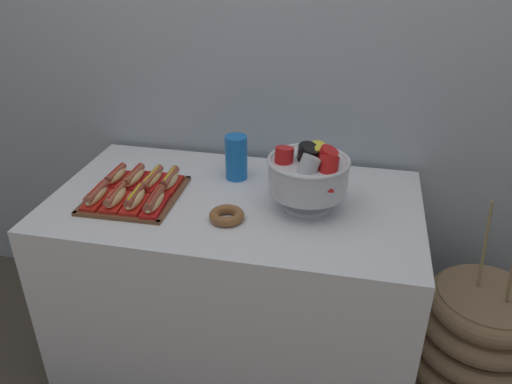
# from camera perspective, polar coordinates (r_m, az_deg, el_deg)

# --- Properties ---
(ground_plane) EXTENTS (10.00, 10.00, 0.00)m
(ground_plane) POSITION_cam_1_polar(r_m,az_deg,el_deg) (2.41, -2.03, -17.33)
(ground_plane) COLOR #4C4238
(back_wall) EXTENTS (6.00, 0.10, 2.60)m
(back_wall) POSITION_cam_1_polar(r_m,az_deg,el_deg) (2.18, 0.50, 17.20)
(back_wall) COLOR #9EA8B2
(back_wall) RESTS_ON ground_plane
(buffet_table) EXTENTS (1.39, 0.78, 0.79)m
(buffet_table) POSITION_cam_1_polar(r_m,az_deg,el_deg) (2.13, -2.22, -9.56)
(buffet_table) COLOR silver
(buffet_table) RESTS_ON ground_plane
(floor_vase) EXTENTS (0.53, 0.53, 0.99)m
(floor_vase) POSITION_cam_1_polar(r_m,az_deg,el_deg) (2.30, 23.46, -15.14)
(floor_vase) COLOR #896B4C
(floor_vase) RESTS_ON ground_plane
(serving_tray) EXTENTS (0.34, 0.37, 0.01)m
(serving_tray) POSITION_cam_1_polar(r_m,az_deg,el_deg) (1.99, -13.37, -0.38)
(serving_tray) COLOR brown
(serving_tray) RESTS_ON buffet_table
(hot_dog_0) EXTENTS (0.06, 0.16, 0.06)m
(hot_dog_0) POSITION_cam_1_polar(r_m,az_deg,el_deg) (1.96, -17.43, -0.38)
(hot_dog_0) COLOR red
(hot_dog_0) RESTS_ON serving_tray
(hot_dog_1) EXTENTS (0.08, 0.17, 0.06)m
(hot_dog_1) POSITION_cam_1_polar(r_m,az_deg,el_deg) (1.93, -15.45, -0.61)
(hot_dog_1) COLOR red
(hot_dog_1) RESTS_ON serving_tray
(hot_dog_2) EXTENTS (0.08, 0.17, 0.06)m
(hot_dog_2) POSITION_cam_1_polar(r_m,az_deg,el_deg) (1.89, -13.40, -0.82)
(hot_dog_2) COLOR red
(hot_dog_2) RESTS_ON serving_tray
(hot_dog_3) EXTENTS (0.08, 0.18, 0.06)m
(hot_dog_3) POSITION_cam_1_polar(r_m,az_deg,el_deg) (1.87, -11.29, -1.07)
(hot_dog_3) COLOR red
(hot_dog_3) RESTS_ON serving_tray
(hot_dog_4) EXTENTS (0.07, 0.15, 0.06)m
(hot_dog_4) POSITION_cam_1_polar(r_m,az_deg,el_deg) (2.09, -15.42, 1.71)
(hot_dog_4) COLOR #B21414
(hot_dog_4) RESTS_ON serving_tray
(hot_dog_5) EXTENTS (0.07, 0.18, 0.06)m
(hot_dog_5) POSITION_cam_1_polar(r_m,az_deg,el_deg) (2.06, -13.54, 1.55)
(hot_dog_5) COLOR #B21414
(hot_dog_5) RESTS_ON serving_tray
(hot_dog_6) EXTENTS (0.07, 0.18, 0.06)m
(hot_dog_6) POSITION_cam_1_polar(r_m,az_deg,el_deg) (2.03, -11.59, 1.33)
(hot_dog_6) COLOR red
(hot_dog_6) RESTS_ON serving_tray
(hot_dog_7) EXTENTS (0.07, 0.16, 0.06)m
(hot_dog_7) POSITION_cam_1_polar(r_m,az_deg,el_deg) (2.00, -9.61, 1.27)
(hot_dog_7) COLOR red
(hot_dog_7) RESTS_ON serving_tray
(punch_bowl) EXTENTS (0.29, 0.29, 0.25)m
(punch_bowl) POSITION_cam_1_polar(r_m,az_deg,el_deg) (1.80, 5.90, 2.12)
(punch_bowl) COLOR silver
(punch_bowl) RESTS_ON buffet_table
(cup_stack) EXTENTS (0.09, 0.09, 0.18)m
(cup_stack) POSITION_cam_1_polar(r_m,az_deg,el_deg) (2.04, -2.23, 3.90)
(cup_stack) COLOR blue
(cup_stack) RESTS_ON buffet_table
(donut) EXTENTS (0.12, 0.12, 0.04)m
(donut) POSITION_cam_1_polar(r_m,az_deg,el_deg) (1.79, -3.29, -2.64)
(donut) COLOR brown
(donut) RESTS_ON buffet_table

